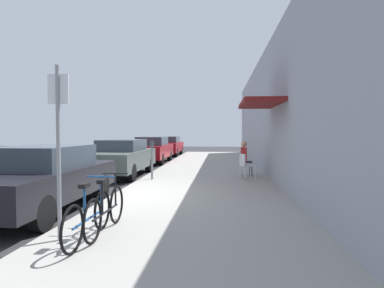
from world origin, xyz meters
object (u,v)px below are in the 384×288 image
Objects in this scene: bicycle_1 at (106,210)px; parked_car_0 at (43,177)px; parking_meter at (152,157)px; cafe_chair_0 at (246,164)px; parked_car_3 at (168,146)px; bicycle_0 at (89,216)px; parked_car_2 at (152,149)px; parked_car_1 at (122,157)px; street_sign at (58,139)px; cafe_chair_1 at (244,162)px; seated_patron_1 at (245,157)px.

parked_car_0 is at bearing 140.68° from bicycle_1.
parking_meter is 3.23m from cafe_chair_0.
parked_car_3 is at bearing 96.42° from bicycle_1.
parking_meter is at bearing 93.68° from bicycle_0.
cafe_chair_0 is at bearing 42.61° from parked_car_0.
parked_car_2 reaches higher than bicycle_0.
parked_car_2 reaches higher than bicycle_1.
parked_car_0 is 5.51m from parked_car_1.
street_sign is at bearing -78.87° from parked_car_1.
cafe_chair_1 is (4.75, 5.25, -0.11)m from parked_car_0.
cafe_chair_0 is 0.67× the size of seated_patron_1.
bicycle_0 is at bearing -81.56° from parked_car_2.
bicycle_1 is at bearing -39.32° from parked_car_0.
parked_car_2 is at bearing 102.50° from parking_meter.
street_sign is (1.50, -13.11, 0.88)m from parked_car_2.
bicycle_0 is at bearing 3.93° from street_sign.
seated_patron_1 is at bearing 20.66° from parking_meter.
parked_car_3 is 5.06× the size of cafe_chair_1.
bicycle_0 is 7.85m from cafe_chair_1.
parked_car_3 is at bearing 111.36° from cafe_chair_0.
parking_meter reaches higher than parked_car_3.
seated_patron_1 is (4.81, -5.76, 0.06)m from parked_car_2.
street_sign is 2.99× the size of cafe_chair_1.
bicycle_1 reaches higher than cafe_chair_0.
parked_car_2 is at bearing 90.00° from parked_car_0.
parked_car_3 is 18.72m from street_sign.
street_sign is (1.50, -2.11, 0.90)m from parked_car_0.
parked_car_2 is 7.16m from parking_meter.
street_sign is (1.50, -7.62, 0.89)m from parked_car_1.
bicycle_0 is 7.87m from seated_patron_1.
cafe_chair_0 is at bearing -89.70° from cafe_chair_1.
parked_car_2 is (0.00, 11.00, 0.02)m from parked_car_0.
street_sign is (1.50, -18.64, 0.90)m from parked_car_3.
parked_car_1 is at bearing 176.79° from seated_patron_1.
cafe_chair_1 is at bearing 90.30° from cafe_chair_0.
parked_car_3 is at bearing 97.06° from parking_meter.
parked_car_3 is 1.69× the size of street_sign.
seated_patron_1 reaches higher than bicycle_1.
parked_car_1 is 2.57× the size of bicycle_0.
street_sign is at bearing -90.47° from parking_meter.
cafe_chair_1 is at bearing 68.71° from bicycle_1.
parking_meter is at bearing -77.50° from parked_car_2.
parked_car_3 is at bearing 95.96° from bicycle_0.
parked_car_1 is 4.89m from cafe_chair_0.
parked_car_1 is at bearing 176.81° from cafe_chair_1.
parked_car_1 is at bearing 104.35° from bicycle_0.
cafe_chair_0 is at bearing 6.41° from parking_meter.
cafe_chair_0 is (3.20, 0.36, -0.26)m from parking_meter.
seated_patron_1 reaches higher than cafe_chair_1.
parked_car_0 is 5.06× the size of cafe_chair_0.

